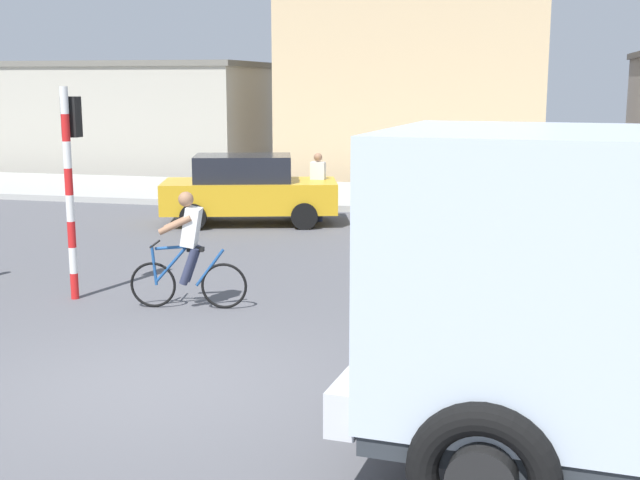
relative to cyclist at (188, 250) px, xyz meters
name	(u,v)px	position (x,y,z in m)	size (l,w,h in m)	color
ground_plane	(152,383)	(0.78, -3.00, -0.86)	(120.00, 120.00, 0.00)	#56565B
sidewalk_far	(379,197)	(0.78, 11.97, -0.78)	(80.00, 5.00, 0.16)	#ADADA8
cyclist	(188,250)	(0.00, 0.00, 0.00)	(1.71, 0.55, 1.72)	black
traffic_light_pole	(70,163)	(-1.91, 0.16, 1.20)	(0.24, 0.43, 3.20)	red
car_red_near	(248,189)	(-1.50, 7.24, -0.05)	(4.32, 2.75, 1.60)	gold
pedestrian_near_kerb	(318,186)	(-0.01, 7.96, -0.02)	(0.34, 0.22, 1.62)	#2D334C
building_corner_left	(136,115)	(-10.16, 19.37, 1.13)	(10.57, 7.89, 3.98)	#B2AD9E
building_mid_block	(415,84)	(0.97, 18.03, 2.31)	(8.85, 5.33, 6.34)	#D1B284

